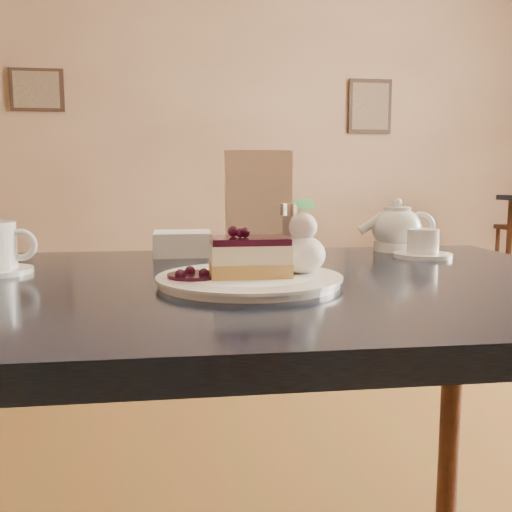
{
  "coord_description": "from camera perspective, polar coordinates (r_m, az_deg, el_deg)",
  "views": [
    {
      "loc": [
        -0.17,
        -0.85,
        0.84
      ],
      "look_at": [
        -0.07,
        -0.13,
        0.75
      ],
      "focal_mm": 40.0,
      "sensor_mm": 36.0,
      "label": 1
    }
  ],
  "objects": [
    {
      "name": "tea_set",
      "position": [
        1.21,
        14.34,
        2.26
      ],
      "size": [
        0.17,
        0.21,
        0.1
      ],
      "color": "white",
      "rests_on": "main_table"
    },
    {
      "name": "cheesecake_slice",
      "position": [
        0.81,
        -0.66,
        -0.09
      ],
      "size": [
        0.11,
        0.08,
        0.06
      ],
      "rotation": [
        0.0,
        0.0,
        0.0
      ],
      "color": "#E8AE50",
      "rests_on": "dessert_plate"
    },
    {
      "name": "dessert_plate",
      "position": [
        0.81,
        -0.66,
        -2.44
      ],
      "size": [
        0.26,
        0.26,
        0.01
      ],
      "primitive_type": "cylinder",
      "color": "white",
      "rests_on": "main_table"
    },
    {
      "name": "menu_card",
      "position": [
        1.12,
        0.24,
        5.28
      ],
      "size": [
        0.13,
        0.03,
        0.2
      ],
      "primitive_type": "cube",
      "rotation": [
        0.0,
        0.0,
        0.0
      ],
      "color": "beige",
      "rests_on": "main_table"
    },
    {
      "name": "berry_sauce",
      "position": [
        0.8,
        -6.25,
        -1.98
      ],
      "size": [
        0.07,
        0.07,
        0.01
      ],
      "primitive_type": "cylinder",
      "color": "black",
      "rests_on": "dessert_plate"
    },
    {
      "name": "sugar_shaker",
      "position": [
        1.14,
        2.85,
        2.81
      ],
      "size": [
        0.06,
        0.06,
        0.1
      ],
      "color": "white",
      "rests_on": "main_table"
    },
    {
      "name": "whipped_cream",
      "position": [
        0.83,
        4.69,
        0.15
      ],
      "size": [
        0.07,
        0.07,
        0.06
      ],
      "color": "white",
      "rests_on": "dessert_plate"
    },
    {
      "name": "main_table",
      "position": [
        0.87,
        -1.03,
        -7.02
      ],
      "size": [
        1.12,
        0.75,
        0.7
      ],
      "rotation": [
        0.0,
        0.0,
        0.0
      ],
      "color": "black",
      "rests_on": "ground"
    },
    {
      "name": "napkin_stack",
      "position": [
        1.14,
        -7.35,
        1.27
      ],
      "size": [
        0.11,
        0.11,
        0.05
      ],
      "primitive_type": "cube",
      "rotation": [
        0.0,
        0.0,
        0.0
      ],
      "color": "white",
      "rests_on": "main_table"
    }
  ]
}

